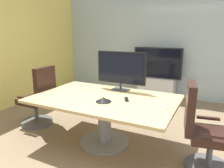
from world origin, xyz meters
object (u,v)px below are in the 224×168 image
at_px(wall_display_unit, 157,82).
at_px(remote_control, 126,99).
at_px(tv_monitor, 121,69).
at_px(conference_table, 105,108).
at_px(conference_phone, 104,100).
at_px(office_chair_left, 39,101).
at_px(office_chair_right, 203,135).

bearing_deg(wall_display_unit, remote_control, -84.88).
bearing_deg(tv_monitor, conference_table, -94.85).
relative_size(wall_display_unit, conference_phone, 5.95).
bearing_deg(remote_control, office_chair_left, 152.42).
bearing_deg(conference_phone, tv_monitor, 93.78).
relative_size(wall_display_unit, remote_control, 7.71).
relative_size(office_chair_left, conference_phone, 4.95).
height_order(conference_table, wall_display_unit, wall_display_unit).
bearing_deg(conference_phone, office_chair_left, 171.29).
distance_m(conference_table, remote_control, 0.38).
distance_m(office_chair_left, conference_phone, 1.51).
height_order(conference_phone, remote_control, conference_phone).
bearing_deg(tv_monitor, wall_display_unit, 88.09).
relative_size(office_chair_right, tv_monitor, 1.30).
bearing_deg(office_chair_left, conference_table, 86.80).
relative_size(tv_monitor, conference_phone, 3.82).
relative_size(office_chair_left, office_chair_right, 1.00).
relative_size(office_chair_left, wall_display_unit, 0.83).
bearing_deg(office_chair_left, wall_display_unit, 148.02).
relative_size(office_chair_left, tv_monitor, 1.30).
height_order(office_chair_left, wall_display_unit, wall_display_unit).
relative_size(conference_table, tv_monitor, 2.48).
bearing_deg(office_chair_right, remote_control, 76.34).
height_order(office_chair_right, conference_phone, office_chair_right).
height_order(tv_monitor, remote_control, tv_monitor).
distance_m(wall_display_unit, conference_phone, 2.76).
xyz_separation_m(office_chair_left, conference_phone, (1.46, -0.22, 0.30)).
height_order(office_chair_left, tv_monitor, tv_monitor).
bearing_deg(conference_table, remote_control, 6.69).
distance_m(office_chair_right, conference_phone, 1.33).
bearing_deg(wall_display_unit, tv_monitor, -91.91).
height_order(conference_table, remote_control, remote_control).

